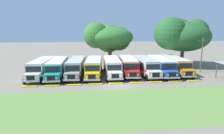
# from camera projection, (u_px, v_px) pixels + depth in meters

# --- Properties ---
(ground_plane) EXTENTS (220.00, 220.00, 0.00)m
(ground_plane) POSITION_uv_depth(u_px,v_px,m) (117.00, 85.00, 26.12)
(ground_plane) COLOR slate
(foreground_grass_strip) EXTENTS (80.00, 10.35, 0.01)m
(foreground_grass_strip) POSITION_uv_depth(u_px,v_px,m) (127.00, 105.00, 18.96)
(foreground_grass_strip) COLOR olive
(foreground_grass_strip) RESTS_ON ground_plane
(parked_bus_slot_0) EXTENTS (2.94, 10.87, 2.82)m
(parked_bus_slot_0) POSITION_uv_depth(u_px,v_px,m) (42.00, 67.00, 31.17)
(parked_bus_slot_0) COLOR silver
(parked_bus_slot_0) RESTS_ON ground_plane
(parked_bus_slot_1) EXTENTS (2.73, 10.85, 2.82)m
(parked_bus_slot_1) POSITION_uv_depth(u_px,v_px,m) (58.00, 67.00, 31.04)
(parked_bus_slot_1) COLOR teal
(parked_bus_slot_1) RESTS_ON ground_plane
(parked_bus_slot_2) EXTENTS (3.26, 10.93, 2.82)m
(parked_bus_slot_2) POSITION_uv_depth(u_px,v_px,m) (76.00, 66.00, 31.82)
(parked_bus_slot_2) COLOR #9E9993
(parked_bus_slot_2) RESTS_ON ground_plane
(parked_bus_slot_3) EXTENTS (3.43, 10.95, 2.82)m
(parked_bus_slot_3) POSITION_uv_depth(u_px,v_px,m) (94.00, 66.00, 31.88)
(parked_bus_slot_3) COLOR yellow
(parked_bus_slot_3) RESTS_ON ground_plane
(parked_bus_slot_4) EXTENTS (3.04, 10.89, 2.82)m
(parked_bus_slot_4) POSITION_uv_depth(u_px,v_px,m) (112.00, 66.00, 32.33)
(parked_bus_slot_4) COLOR silver
(parked_bus_slot_4) RESTS_ON ground_plane
(parked_bus_slot_5) EXTENTS (3.39, 10.95, 2.82)m
(parked_bus_slot_5) POSITION_uv_depth(u_px,v_px,m) (128.00, 65.00, 33.12)
(parked_bus_slot_5) COLOR red
(parked_bus_slot_5) RESTS_ON ground_plane
(parked_bus_slot_6) EXTENTS (2.79, 10.85, 2.82)m
(parked_bus_slot_6) POSITION_uv_depth(u_px,v_px,m) (145.00, 65.00, 32.97)
(parked_bus_slot_6) COLOR silver
(parked_bus_slot_6) RESTS_ON ground_plane
(parked_bus_slot_7) EXTENTS (3.20, 10.91, 2.82)m
(parked_bus_slot_7) POSITION_uv_depth(u_px,v_px,m) (160.00, 65.00, 33.08)
(parked_bus_slot_7) COLOR #23519E
(parked_bus_slot_7) RESTS_ON ground_plane
(parked_bus_slot_8) EXTENTS (3.31, 10.93, 2.82)m
(parked_bus_slot_8) POSITION_uv_depth(u_px,v_px,m) (175.00, 64.00, 33.86)
(parked_bus_slot_8) COLOR orange
(parked_bus_slot_8) RESTS_ON ground_plane
(curb_wheelstop_0) EXTENTS (2.00, 0.36, 0.15)m
(curb_wheelstop_0) POSITION_uv_depth(u_px,v_px,m) (30.00, 87.00, 25.10)
(curb_wheelstop_0) COLOR yellow
(curb_wheelstop_0) RESTS_ON ground_plane
(curb_wheelstop_1) EXTENTS (2.00, 0.36, 0.15)m
(curb_wheelstop_1) POSITION_uv_depth(u_px,v_px,m) (52.00, 86.00, 25.46)
(curb_wheelstop_1) COLOR yellow
(curb_wheelstop_1) RESTS_ON ground_plane
(curb_wheelstop_2) EXTENTS (2.00, 0.36, 0.15)m
(curb_wheelstop_2) POSITION_uv_depth(u_px,v_px,m) (74.00, 85.00, 25.83)
(curb_wheelstop_2) COLOR yellow
(curb_wheelstop_2) RESTS_ON ground_plane
(curb_wheelstop_3) EXTENTS (2.00, 0.36, 0.15)m
(curb_wheelstop_3) POSITION_uv_depth(u_px,v_px,m) (95.00, 84.00, 26.19)
(curb_wheelstop_3) COLOR yellow
(curb_wheelstop_3) RESTS_ON ground_plane
(curb_wheelstop_4) EXTENTS (2.00, 0.36, 0.15)m
(curb_wheelstop_4) POSITION_uv_depth(u_px,v_px,m) (116.00, 84.00, 26.56)
(curb_wheelstop_4) COLOR yellow
(curb_wheelstop_4) RESTS_ON ground_plane
(curb_wheelstop_5) EXTENTS (2.00, 0.36, 0.15)m
(curb_wheelstop_5) POSITION_uv_depth(u_px,v_px,m) (136.00, 83.00, 26.92)
(curb_wheelstop_5) COLOR yellow
(curb_wheelstop_5) RESTS_ON ground_plane
(curb_wheelstop_6) EXTENTS (2.00, 0.36, 0.15)m
(curb_wheelstop_6) POSITION_uv_depth(u_px,v_px,m) (156.00, 82.00, 27.29)
(curb_wheelstop_6) COLOR yellow
(curb_wheelstop_6) RESTS_ON ground_plane
(curb_wheelstop_7) EXTENTS (2.00, 0.36, 0.15)m
(curb_wheelstop_7) POSITION_uv_depth(u_px,v_px,m) (175.00, 81.00, 27.65)
(curb_wheelstop_7) COLOR yellow
(curb_wheelstop_7) RESTS_ON ground_plane
(curb_wheelstop_8) EXTENTS (2.00, 0.36, 0.15)m
(curb_wheelstop_8) POSITION_uv_depth(u_px,v_px,m) (194.00, 81.00, 28.02)
(curb_wheelstop_8) COLOR yellow
(curb_wheelstop_8) RESTS_ON ground_plane
(broad_shade_tree) EXTENTS (11.92, 11.99, 9.61)m
(broad_shade_tree) POSITION_uv_depth(u_px,v_px,m) (109.00, 38.00, 44.89)
(broad_shade_tree) COLOR brown
(broad_shade_tree) RESTS_ON ground_plane
(secondary_tree) EXTENTS (13.35, 11.44, 10.50)m
(secondary_tree) POSITION_uv_depth(u_px,v_px,m) (182.00, 35.00, 40.01)
(secondary_tree) COLOR brown
(secondary_tree) RESTS_ON ground_plane
(utility_pole) EXTENTS (1.80, 0.20, 6.48)m
(utility_pole) POSITION_uv_depth(u_px,v_px,m) (202.00, 54.00, 33.60)
(utility_pole) COLOR brown
(utility_pole) RESTS_ON ground_plane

